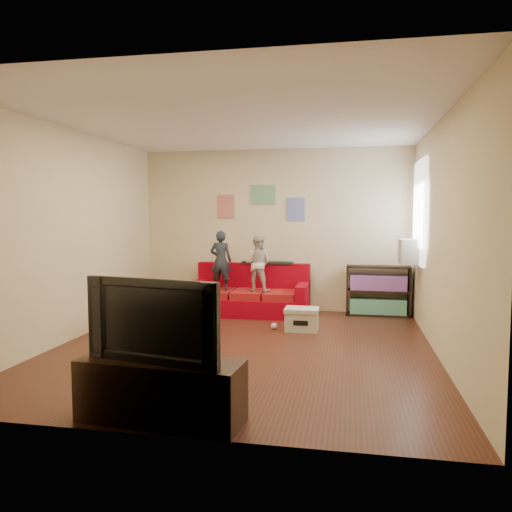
% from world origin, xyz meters
% --- Properties ---
extents(room_shell, '(4.52, 5.02, 2.72)m').
position_xyz_m(room_shell, '(0.00, 0.00, 1.35)').
color(room_shell, '#4D2518').
rests_on(room_shell, ground).
extents(sofa, '(1.89, 0.87, 0.83)m').
position_xyz_m(sofa, '(-0.33, 2.06, 0.28)').
color(sofa, '#9B0112').
rests_on(sofa, ground).
extents(child_a, '(0.36, 0.24, 0.96)m').
position_xyz_m(child_a, '(-0.78, 1.90, 0.88)').
color(child_a, '#232A34').
rests_on(child_a, sofa).
extents(child_b, '(0.47, 0.39, 0.90)m').
position_xyz_m(child_b, '(-0.18, 1.90, 0.84)').
color(child_b, beige).
rests_on(child_b, sofa).
extents(coffee_table, '(0.90, 0.50, 0.41)m').
position_xyz_m(coffee_table, '(-1.02, 0.42, 0.35)').
color(coffee_table, '#A27840').
rests_on(coffee_table, ground).
extents(remote, '(0.21, 0.13, 0.02)m').
position_xyz_m(remote, '(-1.27, 0.30, 0.42)').
color(remote, black).
rests_on(remote, coffee_table).
extents(game_controller, '(0.16, 0.09, 0.03)m').
position_xyz_m(game_controller, '(-0.82, 0.47, 0.42)').
color(game_controller, silver).
rests_on(game_controller, coffee_table).
extents(bookshelf, '(1.00, 0.30, 0.80)m').
position_xyz_m(bookshelf, '(1.70, 2.30, 0.36)').
color(bookshelf, black).
rests_on(bookshelf, ground).
extents(window, '(0.04, 1.08, 1.48)m').
position_xyz_m(window, '(2.22, 1.65, 1.64)').
color(window, white).
rests_on(window, room_shell).
extents(ac_unit, '(0.28, 0.55, 0.35)m').
position_xyz_m(ac_unit, '(2.10, 1.65, 1.08)').
color(ac_unit, '#B7B2A3').
rests_on(ac_unit, window).
extents(artwork_left, '(0.30, 0.01, 0.40)m').
position_xyz_m(artwork_left, '(-0.85, 2.48, 1.75)').
color(artwork_left, '#D87266').
rests_on(artwork_left, room_shell).
extents(artwork_center, '(0.42, 0.01, 0.32)m').
position_xyz_m(artwork_center, '(-0.20, 2.48, 1.95)').
color(artwork_center, '#72B27F').
rests_on(artwork_center, room_shell).
extents(artwork_right, '(0.30, 0.01, 0.38)m').
position_xyz_m(artwork_right, '(0.35, 2.48, 1.70)').
color(artwork_right, '#727FCC').
rests_on(artwork_right, room_shell).
extents(file_box, '(0.46, 0.35, 0.32)m').
position_xyz_m(file_box, '(0.61, 1.00, 0.16)').
color(file_box, beige).
rests_on(file_box, ground).
extents(tv_stand, '(1.32, 0.54, 0.48)m').
position_xyz_m(tv_stand, '(-0.17, -2.25, 0.24)').
color(tv_stand, '#392417').
rests_on(tv_stand, ground).
extents(television, '(1.13, 0.37, 0.65)m').
position_xyz_m(television, '(-0.17, -2.25, 0.81)').
color(television, black).
rests_on(television, tv_stand).
extents(tissue, '(0.09, 0.09, 0.09)m').
position_xyz_m(tissue, '(0.22, 1.02, 0.05)').
color(tissue, silver).
rests_on(tissue, ground).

